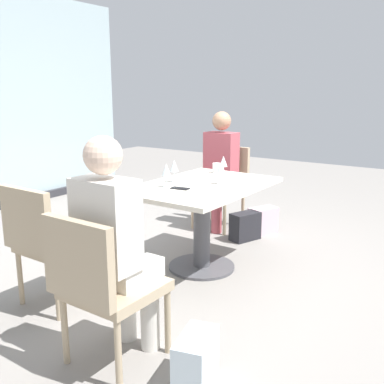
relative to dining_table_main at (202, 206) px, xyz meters
name	(u,v)px	position (x,y,z in m)	size (l,w,h in m)	color
ground_plane	(202,268)	(0.00, 0.00, -0.54)	(12.00, 12.00, 0.00)	gray
dining_table_main	(202,206)	(0.00, 0.00, 0.00)	(1.29, 0.86, 0.73)	silver
chair_far_right	(223,182)	(1.17, 0.49, -0.05)	(0.50, 0.46, 0.87)	tan
chair_side_end	(102,282)	(-1.45, -0.33, -0.05)	(0.50, 0.46, 0.87)	tan
chair_far_left	(47,238)	(-1.17, 0.49, -0.05)	(0.50, 0.46, 0.87)	tan
person_far_right	(218,165)	(1.06, 0.49, 0.16)	(0.39, 0.34, 1.26)	#B24C56
person_side_end	(115,239)	(-1.34, -0.33, 0.16)	(0.39, 0.34, 1.26)	silver
wine_glass_0	(166,170)	(-0.25, 0.17, 0.32)	(0.07, 0.07, 0.18)	silver
wine_glass_1	(174,167)	(-0.07, 0.23, 0.32)	(0.07, 0.07, 0.18)	silver
wine_glass_2	(221,168)	(0.09, -0.13, 0.32)	(0.07, 0.07, 0.18)	silver
wine_glass_3	(223,162)	(0.38, 0.02, 0.32)	(0.07, 0.07, 0.18)	silver
coffee_cup	(217,168)	(0.50, 0.17, 0.23)	(0.08, 0.08, 0.09)	white
cell_phone_on_table	(180,188)	(-0.25, 0.04, 0.19)	(0.07, 0.14, 0.01)	black
handbag_0	(245,226)	(0.86, 0.04, -0.40)	(0.30, 0.16, 0.28)	#232328
handbag_1	(196,361)	(-1.31, -0.83, -0.40)	(0.30, 0.16, 0.28)	silver
handbag_2	(263,221)	(1.14, -0.02, -0.40)	(0.30, 0.16, 0.28)	beige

